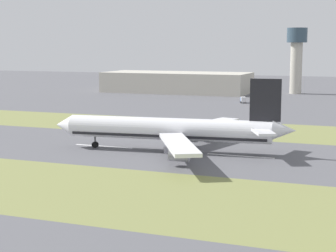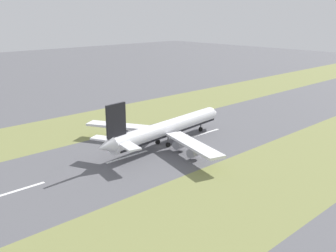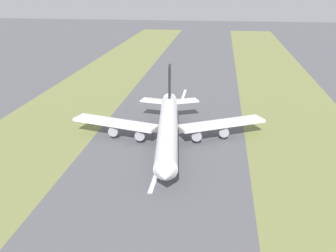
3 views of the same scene
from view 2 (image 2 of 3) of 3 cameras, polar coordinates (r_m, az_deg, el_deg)
name	(u,v)px [view 2 (image 2 of 3)]	position (r m, az deg, el deg)	size (l,w,h in m)	color
ground_plane	(160,147)	(146.60, -1.24, -3.06)	(800.00, 800.00, 0.00)	#56565B
grass_median_west	(93,123)	(181.02, -10.84, 0.42)	(40.00, 600.00, 0.01)	olive
grass_median_east	(263,184)	(119.44, 13.56, -8.16)	(40.00, 600.00, 0.01)	olive
centreline_dash_near	(14,191)	(119.69, -21.40, -8.82)	(1.20, 18.00, 0.01)	silver
centreline_dash_mid	(128,157)	(137.62, -5.88, -4.46)	(1.20, 18.00, 0.01)	silver
centreline_dash_far	(204,133)	(163.56, 5.27, -1.06)	(1.20, 18.00, 0.01)	silver
airplane_main_jet	(165,130)	(147.08, -0.48, -0.52)	(63.75, 67.20, 20.20)	white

